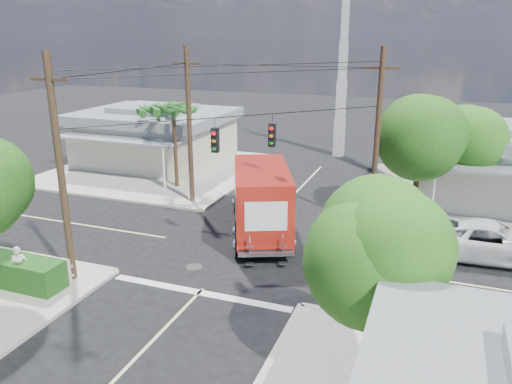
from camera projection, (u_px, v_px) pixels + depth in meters
The scene contains 17 objects.
ground at pixel (241, 249), 23.12m from camera, with size 120.00×120.00×0.00m, color black.
sidewalk_ne at pixel (483, 203), 29.21m from camera, with size 14.12×14.12×0.14m.
sidewalk_nw at pixel (159, 169), 36.43m from camera, with size 14.12×14.12×0.14m.
road_markings at pixel (228, 262), 21.81m from camera, with size 32.00×32.00×0.01m.
building_nw at pixel (155, 135), 37.56m from camera, with size 10.80×10.20×4.30m.
radio_tower at pixel (342, 86), 39.10m from camera, with size 0.80×0.80×17.00m.
tree_ne_front at pixel (421, 132), 25.32m from camera, with size 4.21×4.14×6.66m.
tree_ne_back at pixel (473, 139), 26.60m from camera, with size 3.77×3.66×5.82m.
tree_se at pixel (383, 254), 13.10m from camera, with size 3.67×3.54×5.62m.
palm_nw_front at pixel (173, 110), 30.78m from camera, with size 3.01×3.08×5.59m.
palm_nw_back at pixel (158, 111), 32.89m from camera, with size 3.01×3.08×5.19m.
utility_poles at pixel (222, 141), 23.66m from camera, with size 12.00×10.68×9.00m.
picket_fence at pixel (14, 260), 20.51m from camera, with size 5.94×0.06×1.00m.
vending_boxes at pixel (399, 210), 26.29m from camera, with size 1.90×0.50×1.10m.
delivery_truck at pixel (261, 198), 24.61m from camera, with size 5.37×8.39×3.51m.
parked_car at pixel (489, 241), 21.97m from camera, with size 2.80×6.06×1.69m, color silver.
pedestrian at pixel (20, 267), 19.16m from camera, with size 0.61×0.40×1.68m, color beige.
Camera 1 is at (8.04, -19.65, 9.57)m, focal length 35.00 mm.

